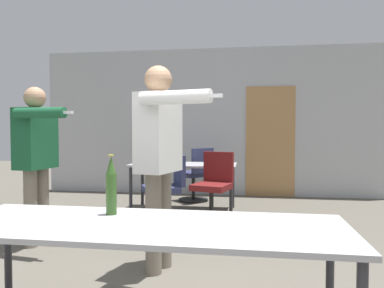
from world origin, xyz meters
name	(u,v)px	position (x,y,z in m)	size (l,w,h in m)	color
back_wall	(213,122)	(0.03, 5.66, 1.39)	(6.60, 0.12, 2.79)	#B2B5B7
conference_table_near	(144,233)	(0.12, 0.53, 0.66)	(2.28, 0.77, 0.72)	#A8A8AD
conference_table_far	(183,169)	(-0.29, 4.16, 0.65)	(1.62, 0.74, 0.72)	#A8A8AD
person_left_plaid	(160,147)	(-0.07, 1.70, 1.09)	(0.78, 0.80, 1.81)	slate
person_far_watching	(37,150)	(-1.56, 2.23, 1.03)	(0.77, 0.74, 1.71)	slate
office_chair_side_rolled	(166,191)	(-0.40, 3.44, 0.42)	(0.66, 0.63, 0.91)	black
office_chair_near_pushed	(196,176)	(-0.20, 4.89, 0.44)	(0.69, 0.68, 0.93)	black
office_chair_mid_tucked	(214,189)	(0.23, 3.58, 0.44)	(0.58, 0.63, 0.94)	black
beer_bottle	(111,186)	(-0.14, 0.72, 0.90)	(0.07, 0.07, 0.37)	#2D511E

